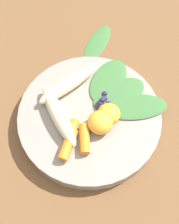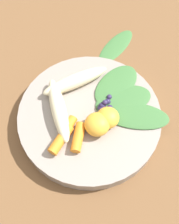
{
  "view_description": "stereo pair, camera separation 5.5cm",
  "coord_description": "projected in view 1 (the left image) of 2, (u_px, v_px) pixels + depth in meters",
  "views": [
    {
      "loc": [
        0.02,
        0.25,
        0.53
      ],
      "look_at": [
        0.0,
        0.0,
        0.04
      ],
      "focal_mm": 48.4,
      "sensor_mm": 36.0,
      "label": 1
    },
    {
      "loc": [
        -0.04,
        0.25,
        0.53
      ],
      "look_at": [
        0.0,
        0.0,
        0.04
      ],
      "focal_mm": 48.4,
      "sensor_mm": 36.0,
      "label": 2
    }
  ],
  "objects": [
    {
      "name": "ground_plane",
      "position": [
        90.0,
        121.0,
        0.59
      ],
      "size": [
        2.4,
        2.4,
        0.0
      ],
      "primitive_type": "plane",
      "color": "brown"
    },
    {
      "name": "carrot_front",
      "position": [
        71.0,
        135.0,
        0.53
      ],
      "size": [
        0.04,
        0.06,
        0.02
      ],
      "primitive_type": "cylinder",
      "rotation": [
        0.0,
        1.57,
        7.52
      ],
      "color": "orange",
      "rests_on": "bowl"
    },
    {
      "name": "kale_leaf_rear",
      "position": [
        108.0,
        80.0,
        0.59
      ],
      "size": [
        0.11,
        0.12,
        0.01
      ],
      "primitive_type": "ellipsoid",
      "rotation": [
        0.0,
        0.0,
        10.44
      ],
      "color": "#3D7038",
      "rests_on": "bowl"
    },
    {
      "name": "bowl",
      "position": [
        90.0,
        118.0,
        0.58
      ],
      "size": [
        0.27,
        0.27,
        0.03
      ],
      "primitive_type": "cylinder",
      "color": "gray",
      "rests_on": "ground_plane"
    },
    {
      "name": "orange_segment_far",
      "position": [
        100.0,
        122.0,
        0.54
      ],
      "size": [
        0.05,
        0.05,
        0.03
      ],
      "primitive_type": "ellipsoid",
      "color": "#F4A833",
      "rests_on": "bowl"
    },
    {
      "name": "kale_leaf_right",
      "position": [
        119.0,
        94.0,
        0.58
      ],
      "size": [
        0.13,
        0.1,
        0.01
      ],
      "primitive_type": "ellipsoid",
      "rotation": [
        0.0,
        0.0,
        9.88
      ],
      "color": "#3D7038",
      "rests_on": "bowl"
    },
    {
      "name": "blueberry_pile",
      "position": [
        102.0,
        103.0,
        0.57
      ],
      "size": [
        0.03,
        0.04,
        0.02
      ],
      "color": "#2D234C",
      "rests_on": "bowl"
    },
    {
      "name": "carrot_mid_right",
      "position": [
        85.0,
        139.0,
        0.53
      ],
      "size": [
        0.02,
        0.05,
        0.02
      ],
      "primitive_type": "cylinder",
      "rotation": [
        0.0,
        1.57,
        7.81
      ],
      "color": "orange",
      "rests_on": "bowl"
    },
    {
      "name": "banana_peeled_right",
      "position": [
        68.0,
        84.0,
        0.58
      ],
      "size": [
        0.13,
        0.1,
        0.03
      ],
      "primitive_type": "ellipsoid",
      "rotation": [
        0.0,
        0.0,
        6.88
      ],
      "color": "beige",
      "rests_on": "bowl"
    },
    {
      "name": "orange_segment_near",
      "position": [
        109.0,
        114.0,
        0.55
      ],
      "size": [
        0.04,
        0.04,
        0.03
      ],
      "primitive_type": "ellipsoid",
      "color": "#F4A833",
      "rests_on": "bowl"
    },
    {
      "name": "kale_leaf_left",
      "position": [
        134.0,
        107.0,
        0.57
      ],
      "size": [
        0.13,
        0.06,
        0.01
      ],
      "primitive_type": "ellipsoid",
      "rotation": [
        0.0,
        0.0,
        9.42
      ],
      "color": "#3D7038",
      "rests_on": "bowl"
    },
    {
      "name": "carrot_mid_left",
      "position": [
        68.0,
        145.0,
        0.53
      ],
      "size": [
        0.04,
        0.06,
        0.02
      ],
      "primitive_type": "cylinder",
      "rotation": [
        0.0,
        1.57,
        7.46
      ],
      "color": "orange",
      "rests_on": "bowl"
    },
    {
      "name": "banana_peeled_left",
      "position": [
        59.0,
        116.0,
        0.55
      ],
      "size": [
        0.08,
        0.13,
        0.03
      ],
      "primitive_type": "ellipsoid",
      "rotation": [
        0.0,
        0.0,
        8.25
      ],
      "color": "beige",
      "rests_on": "bowl"
    },
    {
      "name": "kale_leaf_stray",
      "position": [
        97.0,
        43.0,
        0.68
      ],
      "size": [
        0.09,
        0.12,
        0.01
      ],
      "primitive_type": "ellipsoid",
      "rotation": [
        0.0,
        0.0,
        4.2
      ],
      "color": "#3D7038",
      "rests_on": "ground_plane"
    }
  ]
}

